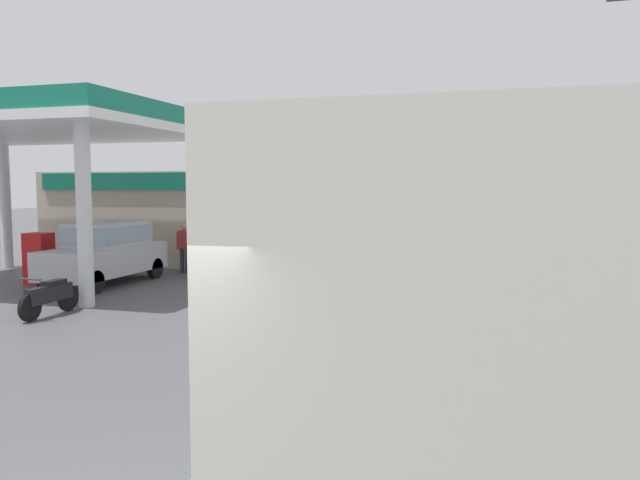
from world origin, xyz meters
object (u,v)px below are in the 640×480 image
(coach_bus_main, at_px, (462,268))
(car_at_pump, at_px, (106,250))
(motorcycle_parked_forecourt, at_px, (50,296))
(pedestrian_near_pump, at_px, (184,245))
(minibus_opposing_lane, at_px, (365,222))

(coach_bus_main, bearing_deg, car_at_pump, 147.61)
(motorcycle_parked_forecourt, bearing_deg, car_at_pump, 110.51)
(car_at_pump, xyz_separation_m, pedestrian_near_pump, (1.04, 2.76, -0.08))
(car_at_pump, height_order, motorcycle_parked_forecourt, car_at_pump)
(minibus_opposing_lane, height_order, motorcycle_parked_forecourt, minibus_opposing_lane)
(motorcycle_parked_forecourt, distance_m, pedestrian_near_pump, 7.06)
(coach_bus_main, xyz_separation_m, car_at_pump, (-10.63, 6.74, -0.71))
(coach_bus_main, xyz_separation_m, motorcycle_parked_forecourt, (-9.04, 2.48, -1.28))
(car_at_pump, distance_m, minibus_opposing_lane, 10.37)
(car_at_pump, bearing_deg, minibus_opposing_lane, 55.40)
(coach_bus_main, bearing_deg, minibus_opposing_lane, 107.25)
(minibus_opposing_lane, xyz_separation_m, motorcycle_parked_forecourt, (-4.29, -12.79, -1.03))
(car_at_pump, distance_m, pedestrian_near_pump, 2.95)
(minibus_opposing_lane, relative_size, pedestrian_near_pump, 3.69)
(motorcycle_parked_forecourt, height_order, pedestrian_near_pump, pedestrian_near_pump)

